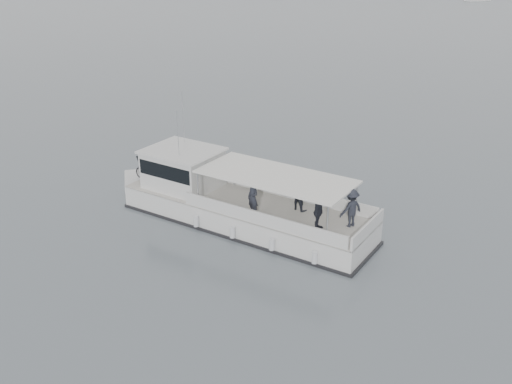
% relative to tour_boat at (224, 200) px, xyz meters
% --- Properties ---
extents(ground, '(1400.00, 1400.00, 0.00)m').
position_rel_tour_boat_xyz_m(ground, '(6.26, 2.48, -0.86)').
color(ground, '#515A60').
rests_on(ground, ground).
extents(tour_boat, '(12.64, 4.21, 5.26)m').
position_rel_tour_boat_xyz_m(tour_boat, '(0.00, 0.00, 0.00)').
color(tour_boat, silver).
rests_on(tour_boat, ground).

